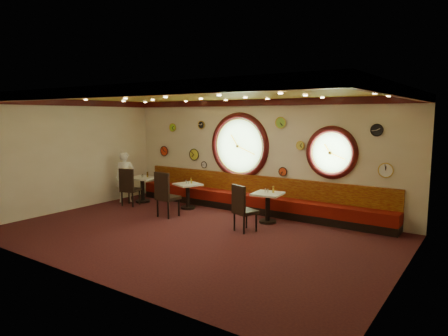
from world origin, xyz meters
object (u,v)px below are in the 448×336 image
table_c (268,204)px  chair_a (128,185)px  condiment_c_salt (265,190)px  condiment_b_salt (186,182)px  table_b (188,193)px  condiment_b_pepper (189,182)px  waiter (125,177)px  chair_b (165,192)px  condiment_c_pepper (268,191)px  table_a (142,186)px  condiment_a_salt (143,175)px  chair_c (242,205)px  condiment_b_bottle (191,181)px  condiment_a_bottle (147,174)px  condiment_a_pepper (142,176)px  condiment_c_bottle (273,189)px

table_c → chair_a: chair_a is taller
table_c → condiment_c_salt: condiment_c_salt is taller
chair_a → condiment_b_salt: chair_a is taller
table_b → condiment_b_pepper: (0.06, -0.03, 0.32)m
chair_a → waiter: bearing=131.3°
table_c → chair_b: 2.78m
condiment_c_pepper → waiter: 4.95m
condiment_b_pepper → condiment_c_pepper: 2.63m
table_a → condiment_a_salt: bearing=125.6°
waiter → chair_c: bearing=-65.3°
table_b → condiment_b_bottle: size_ratio=5.21×
condiment_a_salt → condiment_b_pepper: size_ratio=1.14×
chair_a → condiment_b_pepper: 1.90m
chair_a → chair_c: bearing=-19.3°
condiment_c_salt → chair_a: bearing=-170.1°
chair_a → condiment_c_salt: bearing=-4.8°
condiment_b_pepper → condiment_a_bottle: size_ratio=0.51×
table_c → waiter: size_ratio=0.49×
chair_a → waiter: waiter is taller
condiment_a_pepper → condiment_c_pepper: (4.40, 0.14, -0.02)m
chair_b → condiment_a_bottle: 2.15m
chair_a → condiment_b_pepper: chair_a is taller
condiment_a_bottle → chair_a: bearing=-91.9°
condiment_b_salt → condiment_c_bottle: condiment_c_bottle is taller
chair_b → condiment_c_bottle: chair_b is taller
condiment_b_pepper → condiment_b_bottle: condiment_b_bottle is taller
condiment_b_salt → condiment_b_pepper: bearing=-10.6°
table_c → condiment_c_pepper: bearing=158.3°
condiment_c_pepper → waiter: size_ratio=0.06×
condiment_c_bottle → chair_a: bearing=-169.8°
chair_b → condiment_b_bottle: (-0.09, 1.22, 0.13)m
condiment_b_bottle → waiter: waiter is taller
chair_c → condiment_a_salt: chair_c is taller
chair_c → condiment_a_salt: bearing=-173.6°
waiter → condiment_c_salt: bearing=-52.5°
table_c → condiment_b_bottle: (-2.64, 0.13, 0.34)m
condiment_a_salt → condiment_c_salt: size_ratio=0.97×
condiment_b_salt → waiter: size_ratio=0.07×
table_c → condiment_c_bottle: bearing=36.4°
condiment_a_pepper → condiment_a_bottle: size_ratio=0.62×
condiment_b_pepper → condiment_a_bottle: bearing=179.1°
condiment_a_salt → condiment_c_salt: 4.44m
table_b → chair_c: 2.83m
condiment_a_pepper → condiment_a_bottle: condiment_a_bottle is taller
chair_a → condiment_c_bottle: chair_a is taller
table_a → waiter: 0.62m
condiment_c_salt → condiment_c_bottle: 0.21m
chair_c → condiment_b_bottle: 2.80m
table_c → condiment_c_pepper: 0.34m
condiment_a_salt → condiment_c_pepper: condiment_a_salt is taller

